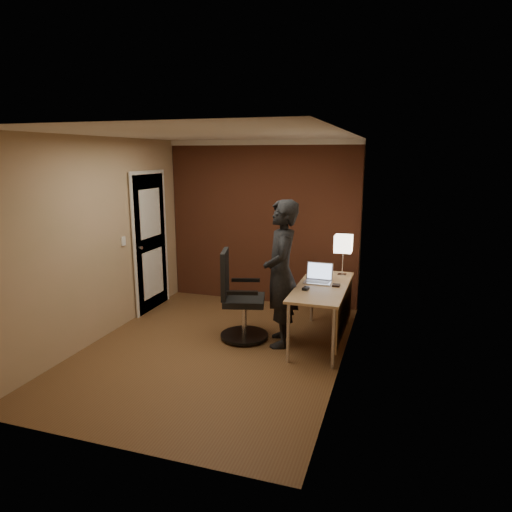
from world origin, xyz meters
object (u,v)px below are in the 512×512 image
desk (328,296)px  mouse (306,289)px  laptop (319,277)px  office_chair (239,301)px  desk_lamp (343,244)px  person (281,274)px  wallet (336,285)px

desk → mouse: mouse is taller
laptop → office_chair: size_ratio=0.30×
desk_lamp → person: person is taller
mouse → desk: bearing=56.4°
mouse → wallet: mouse is taller
desk_lamp → laptop: bearing=-120.7°
office_chair → person: bearing=2.0°
desk → office_chair: (-1.08, -0.22, -0.11)m
laptop → person: (-0.39, -0.35, 0.09)m
wallet → desk_lamp: bearing=89.8°
mouse → office_chair: 0.89m
desk → desk_lamp: (0.09, 0.55, 0.55)m
desk_lamp → laptop: (-0.24, -0.40, -0.35)m
office_chair → person: (0.54, 0.02, 0.40)m
mouse → office_chair: bearing=-172.7°
desk → office_chair: bearing=-168.7°
desk → office_chair: size_ratio=1.35×
person → office_chair: bearing=-103.0°
desk_lamp → wallet: desk_lamp is taller
wallet → office_chair: 1.22m
desk → mouse: 0.36m
mouse → wallet: bearing=49.1°
wallet → person: size_ratio=0.06×
office_chair → laptop: bearing=21.4°
desk_lamp → mouse: 0.95m
desk_lamp → wallet: (-0.00, -0.53, -0.41)m
desk → desk_lamp: 0.78m
person → wallet: bearing=94.0°
wallet → person: (-0.63, -0.22, 0.15)m
laptop → mouse: (-0.08, -0.40, -0.05)m
laptop → office_chair: 1.05m
desk_lamp → office_chair: 1.55m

